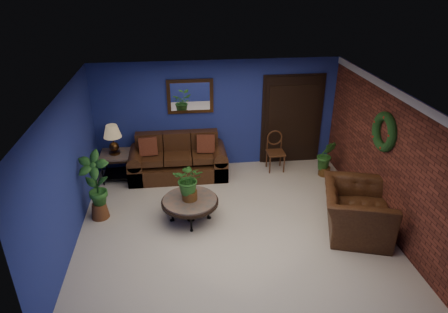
{
  "coord_description": "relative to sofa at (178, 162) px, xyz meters",
  "views": [
    {
      "loc": [
        -0.87,
        -6.03,
        4.37
      ],
      "look_at": [
        -0.08,
        0.55,
        1.14
      ],
      "focal_mm": 32.0,
      "sensor_mm": 36.0,
      "label": 1
    }
  ],
  "objects": [
    {
      "name": "wall_mirror",
      "position": [
        0.34,
        0.38,
        1.4
      ],
      "size": [
        1.02,
        0.06,
        0.77
      ],
      "primitive_type": "cube",
      "color": "#482B13",
      "rests_on": "wall_back"
    },
    {
      "name": "crown_molding",
      "position": [
        3.66,
        -2.08,
        2.11
      ],
      "size": [
        0.03,
        5.0,
        0.14
      ],
      "primitive_type": "cube",
      "color": "white",
      "rests_on": "wall_right_brick"
    },
    {
      "name": "closet_door",
      "position": [
        2.69,
        0.39,
        0.73
      ],
      "size": [
        1.44,
        0.06,
        2.18
      ],
      "primitive_type": "cube",
      "color": "black",
      "rests_on": "wall_back"
    },
    {
      "name": "sofa",
      "position": [
        0.0,
        0.0,
        0.0
      ],
      "size": [
        2.16,
        0.93,
        0.97
      ],
      "color": "#452913",
      "rests_on": "ground"
    },
    {
      "name": "end_table",
      "position": [
        -1.36,
        -0.03,
        0.15
      ],
      "size": [
        0.68,
        0.68,
        0.62
      ],
      "color": "#504C46",
      "rests_on": "ground"
    },
    {
      "name": "armchair",
      "position": [
        3.09,
        -2.54,
        0.11
      ],
      "size": [
        1.5,
        1.61,
        0.86
      ],
      "primitive_type": "imported",
      "rotation": [
        0.0,
        0.0,
        1.27
      ],
      "color": "#452913",
      "rests_on": "ground"
    },
    {
      "name": "wall_right_brick",
      "position": [
        3.69,
        -2.08,
        0.93
      ],
      "size": [
        0.04,
        5.0,
        2.5
      ],
      "primitive_type": "cube",
      "color": "maroon",
      "rests_on": "ground"
    },
    {
      "name": "ceiling",
      "position": [
        0.94,
        -2.08,
        2.18
      ],
      "size": [
        5.5,
        5.0,
        0.02
      ],
      "primitive_type": "cube",
      "color": "silver",
      "rests_on": "wall_back"
    },
    {
      "name": "wall_back",
      "position": [
        0.94,
        0.42,
        0.93
      ],
      "size": [
        5.5,
        0.04,
        2.5
      ],
      "primitive_type": "cube",
      "color": "navy",
      "rests_on": "ground"
    },
    {
      "name": "tall_plant",
      "position": [
        -1.51,
        -1.54,
        0.4
      ],
      "size": [
        0.66,
        0.52,
        1.35
      ],
      "color": "brown",
      "rests_on": "ground"
    },
    {
      "name": "side_chair",
      "position": [
        2.24,
        0.04,
        0.2
      ],
      "size": [
        0.39,
        0.39,
        0.92
      ],
      "rotation": [
        0.0,
        0.0,
        0.01
      ],
      "color": "#512917",
      "rests_on": "ground"
    },
    {
      "name": "coffee_plant",
      "position": [
        0.19,
        -1.84,
        0.54
      ],
      "size": [
        0.62,
        0.56,
        0.73
      ],
      "color": "brown",
      "rests_on": "coffee_table"
    },
    {
      "name": "floor",
      "position": [
        0.94,
        -2.08,
        -0.32
      ],
      "size": [
        5.5,
        5.5,
        0.0
      ],
      "primitive_type": "plane",
      "color": "beige",
      "rests_on": "ground"
    },
    {
      "name": "wall_left",
      "position": [
        -1.81,
        -2.08,
        0.93
      ],
      "size": [
        0.04,
        5.0,
        2.5
      ],
      "primitive_type": "cube",
      "color": "navy",
      "rests_on": "ground"
    },
    {
      "name": "table_lamp",
      "position": [
        -1.36,
        -0.03,
        0.71
      ],
      "size": [
        0.38,
        0.38,
        0.64
      ],
      "color": "#482B13",
      "rests_on": "end_table"
    },
    {
      "name": "wreath",
      "position": [
        3.63,
        -2.03,
        1.38
      ],
      "size": [
        0.16,
        0.72,
        0.72
      ],
      "primitive_type": "torus",
      "rotation": [
        0.0,
        1.57,
        0.0
      ],
      "color": "black",
      "rests_on": "wall_right_brick"
    },
    {
      "name": "coffee_table",
      "position": [
        0.19,
        -1.84,
        0.08
      ],
      "size": [
        1.06,
        1.06,
        0.45
      ],
      "rotation": [
        0.0,
        0.0,
        -0.19
      ],
      "color": "#504C46",
      "rests_on": "ground"
    },
    {
      "name": "floor_plant",
      "position": [
        3.29,
        -0.43,
        0.13
      ],
      "size": [
        0.45,
        0.39,
        0.86
      ],
      "color": "brown",
      "rests_on": "ground"
    }
  ]
}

